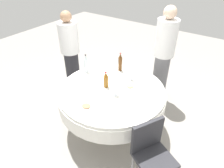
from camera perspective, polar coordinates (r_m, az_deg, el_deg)
The scene contains 15 objects.
ground_plane at distance 3.34m, azimuth 0.00°, elevation -11.75°, with size 10.00×10.00×0.00m, color gray.
dining_table at distance 2.94m, azimuth 0.00°, elevation -3.71°, with size 1.54×1.54×0.74m.
bottle_brown_left at distance 3.22m, azimuth 2.35°, elevation 6.12°, with size 0.06×0.06×0.31m.
bottle_amber_east at distance 2.84m, azimuth -1.77°, elevation 1.12°, with size 0.07×0.07×0.25m.
bottle_clear_outer at distance 3.21m, azimuth -7.37°, elevation 5.67°, with size 0.07×0.07×0.30m.
wine_glass_right at distance 2.68m, azimuth 1.02°, elevation -1.70°, with size 0.07×0.07×0.13m.
wine_glass_north at distance 3.01m, azimuth 5.48°, elevation 3.07°, with size 0.06×0.06×0.16m.
plate_mid at distance 2.92m, azimuth -10.36°, elevation -0.89°, with size 0.21×0.21×0.02m.
plate_front at distance 3.10m, azimuth -0.59°, elevation 1.98°, with size 0.21×0.21×0.02m.
plate_near at distance 2.56m, azimuth -7.29°, elevation -6.43°, with size 0.26×0.26×0.04m.
plate_rear at distance 2.88m, azimuth 5.03°, elevation -0.86°, with size 0.22×0.22×0.04m.
fork_east at distance 2.77m, azimuth -3.24°, elevation -2.70°, with size 0.18×0.02×0.01m, color silver.
person_left at distance 3.78m, azimuth -11.71°, elevation 8.72°, with size 0.34×0.34×1.56m.
person_east at distance 3.50m, azimuth 14.37°, elevation 7.77°, with size 0.34×0.34×1.72m.
chair_west at distance 2.42m, azimuth 11.03°, elevation -18.04°, with size 0.54×0.54×0.87m.
Camera 1 is at (1.32, -1.90, 2.41)m, focal length 32.18 mm.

